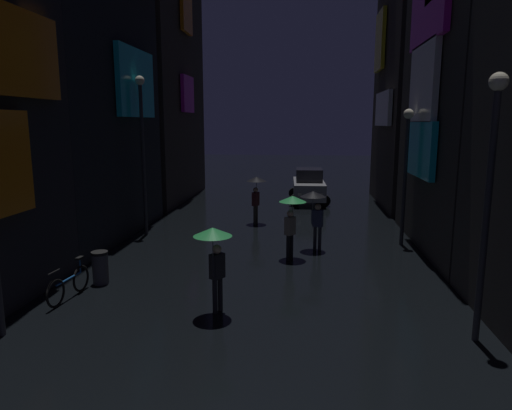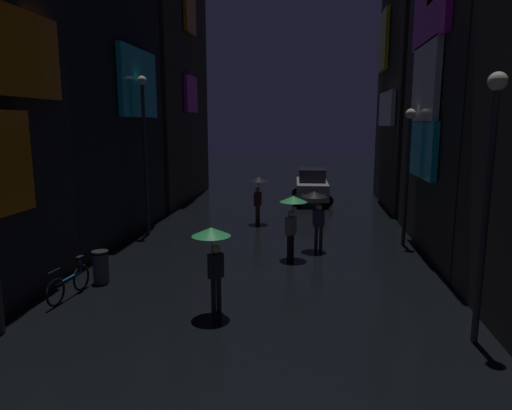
{
  "view_description": "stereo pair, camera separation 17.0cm",
  "coord_description": "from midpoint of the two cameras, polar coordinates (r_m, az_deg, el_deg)",
  "views": [
    {
      "loc": [
        1.4,
        -3.89,
        4.49
      ],
      "look_at": [
        0.0,
        8.89,
        2.16
      ],
      "focal_mm": 32.0,
      "sensor_mm": 36.0,
      "label": 1
    },
    {
      "loc": [
        1.57,
        -3.87,
        4.49
      ],
      "look_at": [
        0.0,
        8.89,
        2.16
      ],
      "focal_mm": 32.0,
      "sensor_mm": 36.0,
      "label": 2
    }
  ],
  "objects": [
    {
      "name": "pedestrian_near_crossing_green",
      "position": [
        14.99,
        4.17,
        -0.58
      ],
      "size": [
        0.9,
        0.9,
        2.12
      ],
      "color": "black",
      "rests_on": "ground"
    },
    {
      "name": "pedestrian_far_right_black",
      "position": [
        16.15,
        7.03,
        0.15
      ],
      "size": [
        0.9,
        0.9,
        2.12
      ],
      "color": "#2D2D38",
      "rests_on": "ground"
    },
    {
      "name": "building_left_mid",
      "position": [
        19.54,
        -22.54,
        19.48
      ],
      "size": [
        4.25,
        8.29,
        15.72
      ],
      "color": "black",
      "rests_on": "ground"
    },
    {
      "name": "pedestrian_foreground_right_black",
      "position": [
        20.23,
        -0.22,
        2.27
      ],
      "size": [
        0.9,
        0.9,
        2.12
      ],
      "color": "#38332D",
      "rests_on": "ground"
    },
    {
      "name": "trash_bin",
      "position": [
        13.69,
        -19.22,
        -7.38
      ],
      "size": [
        0.46,
        0.46,
        0.93
      ],
      "color": "#3F3F47",
      "rests_on": "ground"
    },
    {
      "name": "building_right_mid",
      "position": [
        17.99,
        26.59,
        14.82
      ],
      "size": [
        4.25,
        8.0,
        12.46
      ],
      "color": "#33302D",
      "rests_on": "ground"
    },
    {
      "name": "pedestrian_midstreet_centre_green",
      "position": [
        10.65,
        -5.71,
        -5.12
      ],
      "size": [
        0.9,
        0.9,
        2.12
      ],
      "color": "black",
      "rests_on": "ground"
    },
    {
      "name": "building_left_far",
      "position": [
        27.97,
        -13.09,
        16.93
      ],
      "size": [
        4.25,
        8.79,
        15.69
      ],
      "color": "#2D2826",
      "rests_on": "ground"
    },
    {
      "name": "bicycle_parked_at_storefront",
      "position": [
        12.86,
        -22.68,
        -9.14
      ],
      "size": [
        0.23,
        1.82,
        0.96
      ],
      "color": "black",
      "rests_on": "ground"
    },
    {
      "name": "streetlamp_right_far",
      "position": [
        17.4,
        17.97,
        5.38
      ],
      "size": [
        0.36,
        0.36,
        4.97
      ],
      "color": "#2D2D33",
      "rests_on": "ground"
    },
    {
      "name": "streetlamp_left_far",
      "position": [
        18.62,
        -14.28,
        8.0
      ],
      "size": [
        0.36,
        0.36,
        6.26
      ],
      "color": "#2D2D33",
      "rests_on": "ground"
    },
    {
      "name": "car_distant",
      "position": [
        26.05,
        6.42,
        2.36
      ],
      "size": [
        2.37,
        4.21,
        1.92
      ],
      "color": "#99999E",
      "rests_on": "ground"
    },
    {
      "name": "streetlamp_right_near",
      "position": [
        10.03,
        26.76,
        2.96
      ],
      "size": [
        0.36,
        0.36,
        5.43
      ],
      "color": "#2D2D33",
      "rests_on": "ground"
    }
  ]
}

